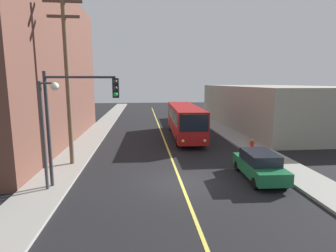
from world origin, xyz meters
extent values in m
plane|color=black|center=(0.00, 0.00, 0.00)|extent=(120.00, 120.00, 0.00)
cube|color=gray|center=(-7.25, 10.00, 0.07)|extent=(2.50, 90.00, 0.15)
cube|color=gray|center=(7.25, 10.00, 0.07)|extent=(2.50, 90.00, 0.15)
cube|color=#D8CC4C|center=(0.00, 15.00, 0.01)|extent=(0.16, 60.00, 0.01)
cube|color=brown|center=(-13.50, 10.96, 6.81)|extent=(10.00, 23.23, 13.63)
cube|color=black|center=(-8.54, 10.96, 1.60)|extent=(0.06, 16.26, 1.30)
cube|color=black|center=(-8.54, 10.96, 4.80)|extent=(0.06, 16.26, 1.30)
cube|color=black|center=(-8.54, 10.96, 8.00)|extent=(0.06, 16.26, 1.30)
cube|color=black|center=(-8.54, 10.96, 11.20)|extent=(0.06, 16.26, 1.30)
cube|color=gray|center=(14.50, 18.52, 2.57)|extent=(12.00, 24.40, 5.14)
cube|color=black|center=(8.54, 18.52, 1.60)|extent=(0.06, 17.08, 1.30)
cube|color=maroon|center=(2.20, 12.64, 1.83)|extent=(2.90, 12.07, 2.75)
cube|color=black|center=(2.03, 6.67, 2.35)|extent=(2.35, 0.15, 1.40)
cube|color=black|center=(2.37, 18.62, 2.45)|extent=(2.30, 0.15, 1.10)
cube|color=black|center=(0.95, 12.68, 2.35)|extent=(0.36, 10.20, 1.10)
cube|color=black|center=(3.45, 12.61, 2.35)|extent=(0.36, 10.20, 1.10)
cube|color=orange|center=(2.03, 6.68, 2.95)|extent=(1.79, 0.11, 0.30)
sphere|color=#F9D872|center=(1.13, 6.65, 0.90)|extent=(0.24, 0.24, 0.24)
sphere|color=#F9D872|center=(2.92, 6.60, 0.90)|extent=(0.24, 0.24, 0.24)
cylinder|color=black|center=(0.95, 8.48, 0.50)|extent=(0.33, 1.01, 1.00)
cylinder|color=black|center=(3.20, 8.41, 0.50)|extent=(0.33, 1.01, 1.00)
cylinder|color=black|center=(1.18, 16.18, 0.50)|extent=(0.33, 1.01, 1.00)
cylinder|color=black|center=(3.43, 16.11, 0.50)|extent=(0.33, 1.01, 1.00)
cube|color=#196038|center=(4.62, 0.16, 0.67)|extent=(1.97, 4.47, 0.70)
cube|color=black|center=(4.62, 0.16, 1.32)|extent=(1.71, 2.52, 0.60)
cylinder|color=black|center=(3.77, -1.31, 0.32)|extent=(0.24, 0.65, 0.64)
cylinder|color=black|center=(5.37, -1.37, 0.32)|extent=(0.24, 0.65, 0.64)
cylinder|color=black|center=(3.88, 1.68, 0.32)|extent=(0.24, 0.65, 0.64)
cylinder|color=black|center=(5.48, 1.62, 0.32)|extent=(0.24, 0.65, 0.64)
cylinder|color=brown|center=(-6.91, 3.84, 5.65)|extent=(0.28, 0.28, 10.99)
cube|color=#4C3D2D|center=(-6.91, 3.84, 10.54)|extent=(2.40, 0.16, 0.16)
cube|color=#4C3D2D|center=(-6.91, 3.84, 9.64)|extent=(2.00, 0.16, 0.16)
cylinder|color=#2D2D33|center=(-6.95, -0.12, 3.15)|extent=(0.18, 0.18, 6.00)
cylinder|color=#2D2D33|center=(-5.20, -0.12, 5.85)|extent=(3.50, 0.12, 0.12)
cube|color=black|center=(-3.45, -0.12, 5.30)|extent=(0.32, 0.36, 1.00)
sphere|color=#2D2D2D|center=(-3.45, -0.31, 5.62)|extent=(0.22, 0.22, 0.22)
sphere|color=#2D2D2D|center=(-3.45, -0.31, 5.30)|extent=(0.22, 0.22, 0.22)
sphere|color=green|center=(-3.45, -0.31, 4.98)|extent=(0.22, 0.22, 0.22)
cylinder|color=#38383D|center=(-7.05, -0.56, 2.90)|extent=(0.16, 0.16, 5.50)
cylinder|color=#38383D|center=(-6.70, -0.56, 5.55)|extent=(0.70, 0.10, 0.10)
sphere|color=#EAE5C6|center=(-6.35, -0.56, 5.40)|extent=(0.40, 0.40, 0.40)
cylinder|color=red|center=(6.85, 6.45, 0.50)|extent=(0.26, 0.26, 0.70)
sphere|color=gold|center=(6.85, 6.45, 0.87)|extent=(0.24, 0.24, 0.24)
cylinder|color=red|center=(6.69, 6.45, 0.60)|extent=(0.12, 0.10, 0.10)
cylinder|color=red|center=(7.01, 6.45, 0.60)|extent=(0.12, 0.10, 0.10)
camera|label=1|loc=(-2.10, -14.15, 5.59)|focal=28.46mm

